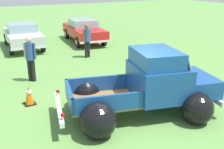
{
  "coord_description": "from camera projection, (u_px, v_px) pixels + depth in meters",
  "views": [
    {
      "loc": [
        -4.4,
        -5.93,
        3.74
      ],
      "look_at": [
        0.0,
        1.39,
        0.84
      ],
      "focal_mm": 43.94,
      "sensor_mm": 36.0,
      "label": 1
    }
  ],
  "objects": [
    {
      "name": "vintage_pickup_truck",
      "position": [
        149.0,
        89.0,
        8.01
      ],
      "size": [
        4.97,
        3.69,
        1.96
      ],
      "rotation": [
        0.0,
        0.0,
        -0.28
      ],
      "color": "black",
      "rests_on": "ground"
    },
    {
      "name": "spectator_1",
      "position": [
        87.0,
        39.0,
        13.93
      ],
      "size": [
        0.53,
        0.42,
        1.71
      ],
      "rotation": [
        0.0,
        0.0,
        1.86
      ],
      "color": "black",
      "rests_on": "ground"
    },
    {
      "name": "show_car_1",
      "position": [
        84.0,
        30.0,
        17.67
      ],
      "size": [
        2.53,
        4.86,
        1.43
      ],
      "rotation": [
        0.0,
        0.0,
        -1.73
      ],
      "color": "black",
      "rests_on": "ground"
    },
    {
      "name": "show_car_0",
      "position": [
        22.0,
        35.0,
        16.04
      ],
      "size": [
        2.3,
        4.59,
        1.43
      ],
      "rotation": [
        0.0,
        0.0,
        -1.67
      ],
      "color": "black",
      "rests_on": "ground"
    },
    {
      "name": "lane_cone_0",
      "position": [
        29.0,
        95.0,
        8.71
      ],
      "size": [
        0.36,
        0.36,
        0.63
      ],
      "color": "black",
      "rests_on": "ground"
    },
    {
      "name": "ground_plane",
      "position": [
        136.0,
        114.0,
        8.16
      ],
      "size": [
        80.0,
        80.0,
        0.0
      ],
      "primitive_type": "plane",
      "color": "#609347"
    },
    {
      "name": "spectator_2",
      "position": [
        30.0,
        56.0,
        10.54
      ],
      "size": [
        0.48,
        0.48,
        1.79
      ],
      "rotation": [
        0.0,
        0.0,
        3.86
      ],
      "color": "black",
      "rests_on": "ground"
    }
  ]
}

